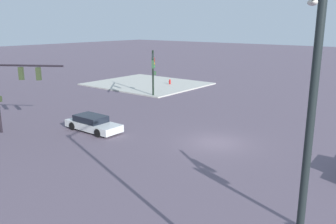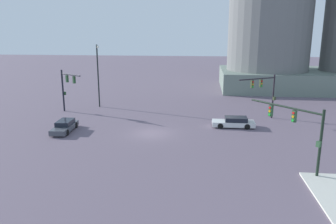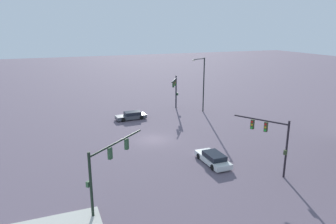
{
  "view_description": "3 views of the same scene",
  "coord_description": "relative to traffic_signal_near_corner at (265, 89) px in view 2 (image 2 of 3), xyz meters",
  "views": [
    {
      "loc": [
        -12.26,
        20.84,
        8.23
      ],
      "look_at": [
        2.0,
        2.97,
        2.52
      ],
      "focal_mm": 37.91,
      "sensor_mm": 36.0,
      "label": 1
    },
    {
      "loc": [
        5.6,
        -34.06,
        10.82
      ],
      "look_at": [
        2.0,
        -1.76,
        2.89
      ],
      "focal_mm": 35.17,
      "sensor_mm": 36.0,
      "label": 2
    },
    {
      "loc": [
        35.74,
        -12.04,
        13.99
      ],
      "look_at": [
        1.39,
        1.47,
        3.86
      ],
      "focal_mm": 33.49,
      "sensor_mm": 36.0,
      "label": 3
    }
  ],
  "objects": [
    {
      "name": "sedan_car_waiting_far",
      "position": [
        -22.88,
        -7.77,
        -3.35
      ],
      "size": [
        1.99,
        4.77,
        1.21
      ],
      "rotation": [
        0.0,
        0.0,
        -1.52
      ],
      "color": "#464951",
      "rests_on": "ground"
    },
    {
      "name": "sedan_car_approaching",
      "position": [
        -3.93,
        -3.98,
        -3.35
      ],
      "size": [
        4.9,
        1.98,
        1.21
      ],
      "rotation": [
        0.0,
        0.0,
        3.15
      ],
      "color": "silver",
      "rests_on": "ground"
    },
    {
      "name": "traffic_signal_near_corner",
      "position": [
        0.0,
        0.0,
        0.0
      ],
      "size": [
        4.98,
        2.98,
        5.63
      ],
      "rotation": [
        0.0,
        0.0,
        -2.59
      ],
      "color": "black",
      "rests_on": "ground"
    },
    {
      "name": "traffic_signal_cross_street",
      "position": [
        -26.15,
        0.98,
        -0.1
      ],
      "size": [
        3.62,
        2.69,
        5.79
      ],
      "rotation": [
        0.0,
        0.0,
        -0.57
      ],
      "color": "black",
      "rests_on": "ground"
    },
    {
      "name": "traffic_signal_opposite_side",
      "position": [
        -0.04,
        -15.78,
        -0.16
      ],
      "size": [
        4.61,
        5.53,
        5.32
      ],
      "rotation": [
        0.0,
        0.0,
        2.29
      ],
      "color": "black",
      "rests_on": "ground"
    },
    {
      "name": "ground_plane",
      "position": [
        -13.09,
        -7.51,
        -3.93
      ],
      "size": [
        239.56,
        239.56,
        0.0
      ],
      "primitive_type": "plane",
      "color": "#635565"
    },
    {
      "name": "streetlamp_curved_arm",
      "position": [
        -22.78,
        4.43,
        1.35
      ],
      "size": [
        1.32,
        2.84,
        9.08
      ],
      "rotation": [
        0.0,
        0.0,
        -1.19
      ],
      "color": "black",
      "rests_on": "ground"
    }
  ]
}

